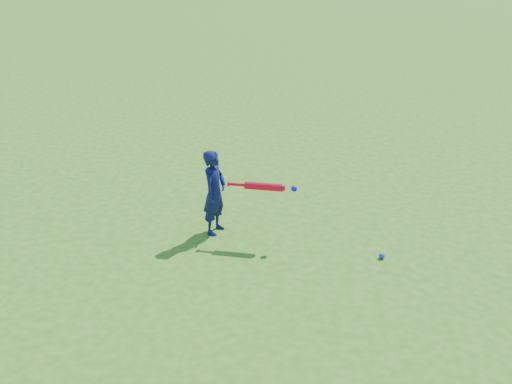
# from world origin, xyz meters

# --- Properties ---
(ground) EXTENTS (80.00, 80.00, 0.00)m
(ground) POSITION_xyz_m (0.00, 0.00, 0.00)
(ground) COLOR #346D1A
(ground) RESTS_ON ground
(child) EXTENTS (0.33, 0.43, 1.04)m
(child) POSITION_xyz_m (0.28, -0.33, 0.52)
(child) COLOR #10144B
(child) RESTS_ON ground
(ground_ball_blue) EXTENTS (0.07, 0.07, 0.07)m
(ground_ball_blue) POSITION_xyz_m (2.25, -0.66, 0.03)
(ground_ball_blue) COLOR blue
(ground_ball_blue) RESTS_ON ground
(bat_swing) EXTENTS (0.81, 0.10, 0.09)m
(bat_swing) POSITION_xyz_m (0.91, -0.39, 0.67)
(bat_swing) COLOR red
(bat_swing) RESTS_ON ground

